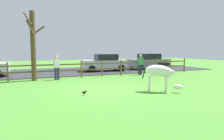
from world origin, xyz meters
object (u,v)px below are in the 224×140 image
(crow_on_grass, at_px, (84,92))
(visitor_left_of_tree, at_px, (140,64))
(parked_car_silver, at_px, (105,62))
(visitor_right_of_tree, at_px, (57,66))
(bare_tree, at_px, (33,45))
(parked_car_grey, at_px, (148,61))
(zebra, at_px, (160,73))

(crow_on_grass, distance_m, visitor_left_of_tree, 8.25)
(parked_car_silver, xyz_separation_m, visitor_right_of_tree, (-4.91, -3.68, 0.06))
(bare_tree, relative_size, parked_car_grey, 1.12)
(crow_on_grass, xyz_separation_m, parked_car_grey, (9.29, 9.02, 0.72))
(visitor_left_of_tree, bearing_deg, parked_car_grey, 49.40)
(visitor_left_of_tree, bearing_deg, parked_car_silver, 115.19)
(parked_car_grey, xyz_separation_m, visitor_right_of_tree, (-9.68, -3.76, 0.06))
(crow_on_grass, bearing_deg, parked_car_silver, 63.13)
(visitor_right_of_tree, bearing_deg, zebra, -56.85)
(bare_tree, height_order, zebra, bare_tree)
(visitor_left_of_tree, xyz_separation_m, visitor_right_of_tree, (-6.58, -0.14, 0.00))
(bare_tree, relative_size, visitor_right_of_tree, 2.74)
(parked_car_grey, xyz_separation_m, visitor_left_of_tree, (-3.10, -3.62, 0.06))
(parked_car_grey, relative_size, visitor_right_of_tree, 2.45)
(parked_car_silver, relative_size, visitor_right_of_tree, 2.53)
(crow_on_grass, xyz_separation_m, parked_car_silver, (4.52, 8.93, 0.72))
(zebra, xyz_separation_m, crow_on_grass, (-3.53, 0.75, -0.80))
(zebra, distance_m, parked_car_grey, 11.34)
(bare_tree, height_order, parked_car_silver, bare_tree)
(bare_tree, bearing_deg, zebra, -49.64)
(zebra, height_order, parked_car_silver, parked_car_silver)
(bare_tree, relative_size, zebra, 2.82)
(visitor_right_of_tree, bearing_deg, bare_tree, 169.15)
(parked_car_silver, relative_size, visitor_left_of_tree, 2.53)
(visitor_left_of_tree, bearing_deg, zebra, -113.36)
(bare_tree, bearing_deg, parked_car_silver, 28.30)
(visitor_left_of_tree, bearing_deg, crow_on_grass, -138.91)
(zebra, bearing_deg, visitor_right_of_tree, 123.15)
(bare_tree, distance_m, crow_on_grass, 6.22)
(zebra, xyz_separation_m, visitor_right_of_tree, (-3.92, 6.00, -0.02))
(parked_car_grey, distance_m, visitor_right_of_tree, 10.39)
(parked_car_silver, xyz_separation_m, visitor_left_of_tree, (1.66, -3.53, 0.06))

